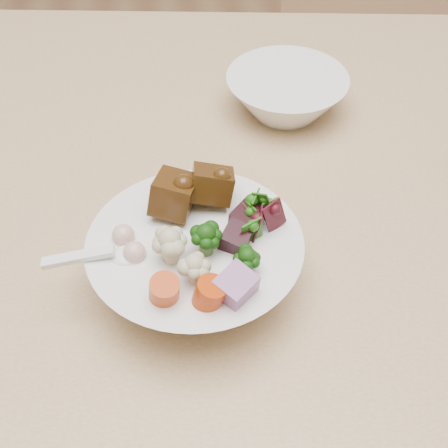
% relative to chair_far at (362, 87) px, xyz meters
% --- Properties ---
extents(chair_far, '(0.51, 0.51, 0.86)m').
position_rel_chair_far_xyz_m(chair_far, '(0.00, 0.00, 0.00)').
color(chair_far, tan).
rests_on(chair_far, ground).
extents(food_bowl, '(0.20, 0.20, 0.11)m').
position_rel_chair_far_xyz_m(food_bowl, '(-0.43, -0.70, 0.31)').
color(food_bowl, white).
rests_on(food_bowl, dining_table).
extents(soup_spoon, '(0.09, 0.03, 0.02)m').
position_rel_chair_far_xyz_m(soup_spoon, '(-0.50, -0.71, 0.34)').
color(soup_spoon, white).
rests_on(soup_spoon, food_bowl).
extents(side_bowl, '(0.15, 0.15, 0.05)m').
position_rel_chair_far_xyz_m(side_bowl, '(-0.28, -0.44, 0.30)').
color(side_bowl, white).
rests_on(side_bowl, dining_table).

